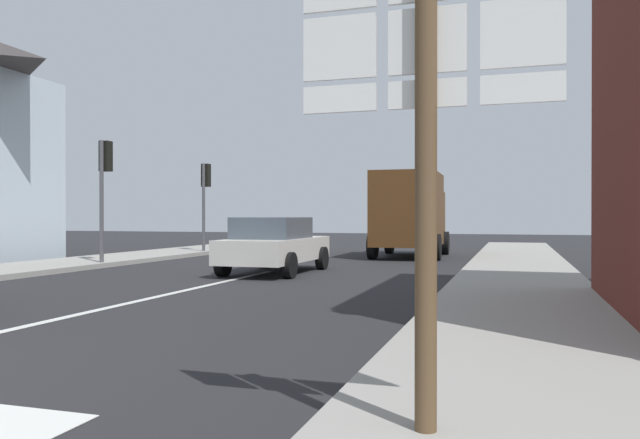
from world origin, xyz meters
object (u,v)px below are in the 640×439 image
at_px(sedan_far, 275,244).
at_px(delivery_truck, 410,212).
at_px(traffic_light_far_left, 205,187).
at_px(route_sign_post, 426,137).
at_px(traffic_light_near_left, 105,174).

bearing_deg(sedan_far, delivery_truck, 72.29).
bearing_deg(traffic_light_far_left, delivery_truck, 5.08).
distance_m(delivery_truck, route_sign_post, 19.08).
bearing_deg(traffic_light_far_left, traffic_light_near_left, -90.00).
distance_m(sedan_far, traffic_light_near_left, 5.96).
bearing_deg(traffic_light_far_left, route_sign_post, -58.48).
height_order(delivery_truck, traffic_light_near_left, traffic_light_near_left).
distance_m(sedan_far, delivery_truck, 7.89).
distance_m(traffic_light_near_left, traffic_light_far_left, 6.32).
bearing_deg(route_sign_post, traffic_light_far_left, 121.52).
height_order(delivery_truck, route_sign_post, route_sign_post).
height_order(traffic_light_near_left, traffic_light_far_left, traffic_light_near_left).
relative_size(delivery_truck, traffic_light_near_left, 1.35).
relative_size(sedan_far, route_sign_post, 1.32).
bearing_deg(sedan_far, route_sign_post, -64.09).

